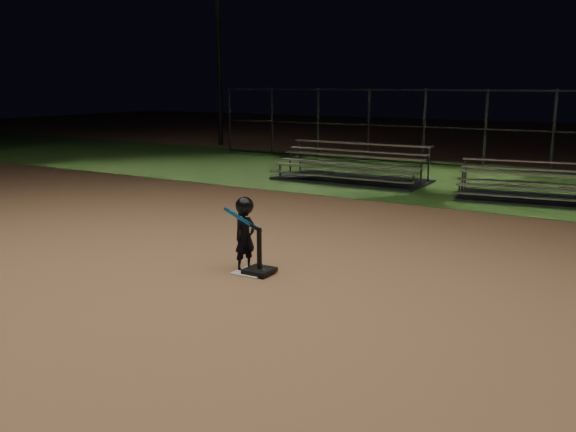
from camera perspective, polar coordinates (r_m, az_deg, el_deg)
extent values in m
plane|color=#966944|center=(8.87, -3.37, -5.27)|extent=(80.00, 80.00, 0.00)
cube|color=#284D19|center=(17.82, 15.22, 3.16)|extent=(60.00, 8.00, 0.01)
cube|color=beige|center=(8.87, -3.37, -5.20)|extent=(0.45, 0.45, 0.02)
cube|color=black|center=(8.79, -2.65, -5.05)|extent=(0.38, 0.38, 0.06)
cylinder|color=black|center=(8.70, -2.67, -2.96)|extent=(0.07, 0.07, 0.60)
imported|color=black|center=(8.87, -3.99, -2.02)|extent=(0.33, 0.41, 0.97)
sphere|color=black|center=(8.77, -4.04, 0.94)|extent=(0.26, 0.26, 0.26)
cylinder|color=#187ECE|center=(8.65, -4.33, -0.27)|extent=(0.39, 0.39, 0.37)
cylinder|color=black|center=(8.69, -2.99, -1.12)|extent=(0.16, 0.15, 0.14)
cube|color=#AAAAAF|center=(16.74, 5.08, 4.40)|extent=(4.16, 0.25, 0.04)
cube|color=#AAAAAF|center=(16.50, 4.62, 3.65)|extent=(4.16, 0.25, 0.03)
cube|color=#AAAAAF|center=(17.21, 5.94, 5.58)|extent=(4.16, 0.25, 0.04)
cube|color=#AAAAAF|center=(16.97, 5.51, 4.86)|extent=(4.16, 0.25, 0.03)
cube|color=#AAAAAF|center=(17.70, 6.77, 6.68)|extent=(4.16, 0.25, 0.04)
cube|color=#AAAAAF|center=(17.45, 6.35, 6.00)|extent=(4.16, 0.25, 0.03)
cube|color=#38383D|center=(17.30, 5.90, 3.35)|extent=(4.16, 2.03, 0.06)
cube|color=#B7B8BC|center=(14.84, 22.10, 2.34)|extent=(3.55, 0.71, 0.04)
cube|color=#B7B8BC|center=(14.62, 22.03, 1.57)|extent=(3.55, 0.71, 0.03)
cube|color=#B7B8BC|center=(15.29, 22.23, 3.54)|extent=(3.55, 0.71, 0.04)
cube|color=#B7B8BC|center=(15.07, 22.15, 2.81)|extent=(3.55, 0.71, 0.03)
cube|color=#B7B8BC|center=(15.75, 22.34, 4.66)|extent=(3.55, 0.71, 0.04)
cube|color=#B7B8BC|center=(15.52, 22.27, 3.98)|extent=(3.55, 0.71, 0.03)
cube|color=#38383D|center=(15.38, 22.05, 1.41)|extent=(3.76, 2.21, 0.05)
cube|color=#38383D|center=(20.69, 17.57, 4.34)|extent=(20.00, 0.05, 0.05)
cube|color=#38383D|center=(20.58, 17.79, 7.65)|extent=(20.00, 0.05, 0.05)
cube|color=#38383D|center=(20.53, 18.01, 10.98)|extent=(20.00, 0.05, 0.05)
cylinder|color=#38383D|center=(24.90, -5.40, 8.84)|extent=(0.08, 0.08, 2.50)
cylinder|color=#38383D|center=(22.29, 5.09, 8.47)|extent=(0.08, 0.08, 2.50)
cylinder|color=#38383D|center=(20.58, 17.79, 7.65)|extent=(0.08, 0.08, 2.50)
cylinder|color=#2D2D30|center=(27.69, -6.41, 14.84)|extent=(0.20, 0.20, 8.00)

